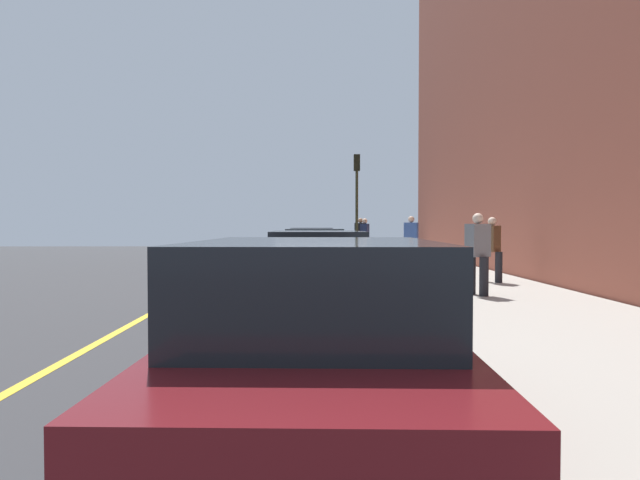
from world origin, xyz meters
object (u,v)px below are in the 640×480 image
at_px(pedestrian_brown_coat, 492,248).
at_px(pedestrian_navy_coat, 365,237).
at_px(parked_car_charcoal, 313,247).
at_px(parked_car_black, 316,272).
at_px(pedestrian_blue_coat, 411,239).
at_px(parked_car_maroon, 317,345).
at_px(pedestrian_grey_coat, 478,251).
at_px(parked_car_silver, 316,254).
at_px(pedestrian_black_coat, 360,236).
at_px(rolling_suitcase, 359,251).
at_px(traffic_light_pole, 357,189).

relative_size(pedestrian_brown_coat, pedestrian_navy_coat, 0.95).
bearing_deg(parked_car_charcoal, pedestrian_brown_coat, -150.40).
distance_m(parked_car_black, pedestrian_blue_coat, 10.83).
bearing_deg(pedestrian_brown_coat, parked_car_maroon, 155.75).
bearing_deg(pedestrian_grey_coat, parked_car_maroon, 155.61).
bearing_deg(pedestrian_grey_coat, parked_car_silver, 34.81).
xyz_separation_m(parked_car_maroon, parked_car_charcoal, (18.32, -0.03, 0.00)).
xyz_separation_m(parked_car_silver, pedestrian_grey_coat, (-4.80, -3.34, 0.31)).
bearing_deg(parked_car_silver, parked_car_charcoal, 0.79).
height_order(parked_car_black, pedestrian_brown_coat, pedestrian_brown_coat).
distance_m(pedestrian_black_coat, rolling_suitcase, 0.80).
height_order(parked_car_maroon, pedestrian_black_coat, pedestrian_black_coat).
height_order(pedestrian_navy_coat, rolling_suitcase, pedestrian_navy_coat).
relative_size(pedestrian_brown_coat, rolling_suitcase, 1.94).
bearing_deg(parked_car_black, parked_car_charcoal, 0.14).
height_order(parked_car_charcoal, pedestrian_grey_coat, pedestrian_grey_coat).
relative_size(parked_car_black, parked_car_silver, 1.02).
bearing_deg(parked_car_silver, parked_car_black, 179.53).
bearing_deg(pedestrian_blue_coat, parked_car_charcoal, 62.45).
xyz_separation_m(pedestrian_grey_coat, traffic_light_pole, (12.39, 1.52, 2.12)).
bearing_deg(pedestrian_black_coat, pedestrian_navy_coat, -179.95).
distance_m(pedestrian_navy_coat, traffic_light_pole, 2.16).
height_order(parked_car_maroon, parked_car_black, same).
height_order(parked_car_charcoal, traffic_light_pole, traffic_light_pole).
height_order(parked_car_black, parked_car_charcoal, same).
relative_size(parked_car_black, rolling_suitcase, 5.55).
bearing_deg(pedestrian_navy_coat, parked_car_maroon, 173.50).
distance_m(parked_car_silver, pedestrian_black_coat, 10.33).
relative_size(parked_car_maroon, parked_car_charcoal, 0.98).
height_order(parked_car_silver, pedestrian_brown_coat, pedestrian_brown_coat).
height_order(parked_car_black, pedestrian_blue_coat, pedestrian_blue_coat).
bearing_deg(traffic_light_pole, pedestrian_black_coat, -8.71).
height_order(pedestrian_grey_coat, pedestrian_brown_coat, pedestrian_grey_coat).
height_order(pedestrian_blue_coat, pedestrian_navy_coat, pedestrian_blue_coat).
height_order(pedestrian_navy_coat, traffic_light_pole, traffic_light_pole).
relative_size(pedestrian_grey_coat, pedestrian_navy_coat, 0.98).
xyz_separation_m(pedestrian_navy_coat, rolling_suitcase, (1.75, 0.11, -0.68)).
bearing_deg(pedestrian_black_coat, pedestrian_brown_coat, -169.39).
xyz_separation_m(pedestrian_blue_coat, pedestrian_brown_coat, (-6.18, -0.97, -0.07)).
distance_m(parked_car_maroon, pedestrian_grey_coat, 8.37).
bearing_deg(parked_car_silver, pedestrian_brown_coat, -115.76).
bearing_deg(parked_car_black, rolling_suitcase, -7.71).
bearing_deg(parked_car_maroon, traffic_light_pole, -5.53).
height_order(parked_car_maroon, parked_car_charcoal, same).
distance_m(parked_car_black, rolling_suitcase, 16.07).
xyz_separation_m(parked_car_maroon, pedestrian_navy_coat, (20.38, -2.32, 0.33)).
height_order(parked_car_maroon, rolling_suitcase, parked_car_maroon).
bearing_deg(rolling_suitcase, traffic_light_pole, 172.54).
distance_m(parked_car_maroon, pedestrian_blue_coat, 16.84).
bearing_deg(parked_car_maroon, pedestrian_black_coat, -5.89).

